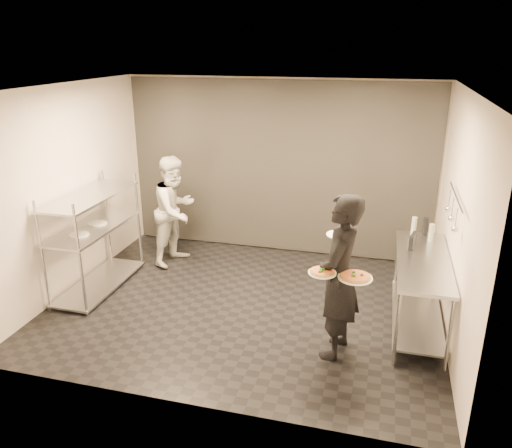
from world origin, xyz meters
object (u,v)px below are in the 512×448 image
(salad_plate, at_px, (339,233))
(pos_monitor, at_px, (413,241))
(pass_rack, at_px, (95,236))
(pizza_plate_far, at_px, (355,277))
(waiter, at_px, (339,277))
(pizza_plate_near, at_px, (322,272))
(prep_counter, at_px, (421,282))
(bottle_green, at_px, (414,226))
(chef, at_px, (175,210))
(bottle_dark, at_px, (425,226))
(bottle_clear, at_px, (431,233))

(salad_plate, bearing_deg, pos_monitor, 44.23)
(pass_rack, distance_m, pizza_plate_far, 3.73)
(waiter, distance_m, pizza_plate_near, 0.31)
(prep_counter, distance_m, bottle_green, 0.90)
(bottle_green, bearing_deg, salad_plate, -123.51)
(salad_plate, relative_size, bottle_green, 1.20)
(pass_rack, xyz_separation_m, pizza_plate_near, (3.27, -0.98, 0.31))
(chef, height_order, pos_monitor, chef)
(bottle_dark, bearing_deg, waiter, -121.37)
(pizza_plate_far, bearing_deg, bottle_green, 70.00)
(prep_counter, xyz_separation_m, salad_plate, (-0.95, -0.49, 0.71))
(waiter, relative_size, pizza_plate_near, 6.39)
(bottle_clear, bearing_deg, bottle_dark, 107.64)
(pos_monitor, distance_m, bottle_green, 0.49)
(pass_rack, distance_m, chef, 1.33)
(chef, bearing_deg, pizza_plate_near, -113.78)
(waiter, relative_size, salad_plate, 6.62)
(pass_rack, xyz_separation_m, prep_counter, (4.33, 0.00, -0.14))
(waiter, xyz_separation_m, pizza_plate_far, (0.18, -0.18, 0.11))
(pizza_plate_near, bearing_deg, chef, 140.61)
(chef, xyz_separation_m, salad_plate, (2.65, -1.59, 0.48))
(prep_counter, xyz_separation_m, bottle_dark, (0.05, 0.80, 0.42))
(bottle_green, distance_m, bottle_dark, 0.14)
(pass_rack, xyz_separation_m, salad_plate, (3.38, -0.49, 0.56))
(bottle_green, bearing_deg, bottle_dark, 0.00)
(bottle_dark, bearing_deg, bottle_green, 180.00)
(pizza_plate_near, bearing_deg, bottle_green, 61.62)
(bottle_clear, bearing_deg, chef, 172.38)
(bottle_green, bearing_deg, pass_rack, -169.27)
(chef, relative_size, pos_monitor, 6.83)
(waiter, height_order, bottle_dark, waiter)
(pizza_plate_near, bearing_deg, bottle_dark, 58.18)
(pizza_plate_far, bearing_deg, salad_plate, 116.49)
(pass_rack, bearing_deg, salad_plate, -8.22)
(bottle_clear, distance_m, bottle_dark, 0.21)
(waiter, relative_size, bottle_dark, 7.58)
(prep_counter, distance_m, bottle_clear, 0.74)
(pass_rack, bearing_deg, bottle_clear, 7.78)
(pizza_plate_near, bearing_deg, pizza_plate_far, 8.25)
(bottle_green, xyz_separation_m, bottle_clear, (0.21, -0.20, -0.00))
(pass_rack, height_order, bottle_clear, pass_rack)
(chef, bearing_deg, pizza_plate_far, -109.74)
(pizza_plate_far, bearing_deg, chef, 144.65)
(bottle_green, bearing_deg, chef, 175.11)
(chef, height_order, bottle_dark, chef)
(bottle_clear, bearing_deg, pass_rack, -172.22)
(pizza_plate_near, xyz_separation_m, bottle_dark, (1.11, 1.79, -0.04))
(prep_counter, height_order, bottle_clear, bottle_clear)
(pos_monitor, bearing_deg, bottle_green, 99.99)
(bottle_clear, bearing_deg, bottle_green, 136.36)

